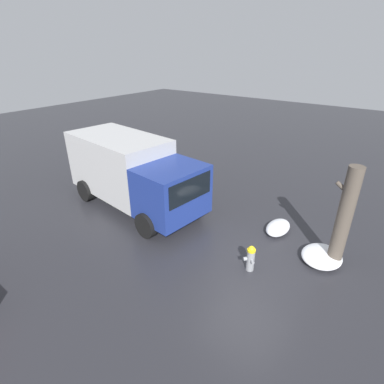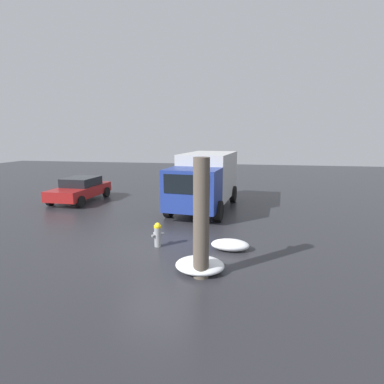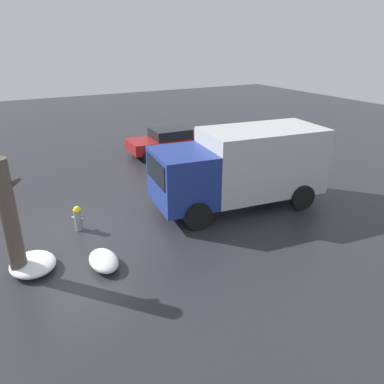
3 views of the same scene
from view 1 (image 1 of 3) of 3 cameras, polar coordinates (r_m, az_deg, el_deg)
The scene contains 7 objects.
ground_plane at distance 9.26m, azimuth 10.88°, elevation -14.26°, with size 60.00×60.00×0.00m, color #28282D.
fire_hydrant at distance 9.00m, azimuth 11.08°, elevation -12.20°, with size 0.38×0.38×0.82m.
tree_trunk at distance 9.42m, azimuth 26.96°, elevation -4.52°, with size 0.63×0.42×3.14m.
delivery_truck at distance 12.04m, azimuth -11.39°, elevation 4.01°, with size 6.28×3.10×2.77m.
pedestrian at distance 11.27m, azimuth -0.87°, elevation -0.44°, with size 0.36×0.36×1.65m.
snow_pile_by_hydrant at distance 11.03m, azimuth 16.06°, elevation -6.52°, with size 0.73×1.23×0.35m.
snow_pile_curbside at distance 10.11m, azimuth 23.46°, elevation -11.15°, with size 1.17×1.34×0.33m.
Camera 1 is at (-2.78, 6.57, 5.91)m, focal length 28.00 mm.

